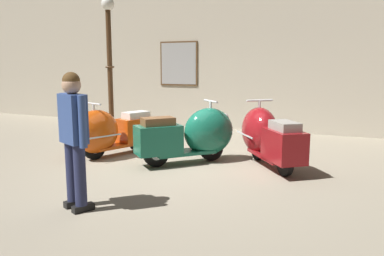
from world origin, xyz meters
name	(u,v)px	position (x,y,z in m)	size (l,w,h in m)	color
ground_plane	(179,167)	(0.00, 0.00, 0.00)	(60.00, 60.00, 0.00)	gray
showroom_back_wall	(247,52)	(-0.01, 4.15, 1.99)	(18.00, 0.24, 3.98)	#BCB29E
scooter_0	(109,132)	(-1.50, 0.19, 0.46)	(1.05, 1.71, 1.01)	black
scooter_1	(194,135)	(0.09, 0.39, 0.49)	(1.55, 1.62, 1.07)	black
scooter_2	(266,136)	(1.26, 0.75, 0.49)	(1.45, 1.71, 1.08)	black
lamppost	(110,66)	(-2.28, 1.39, 1.64)	(0.28, 0.28, 3.06)	#472D19
visitor_0	(74,132)	(-0.32, -2.15, 0.92)	(0.50, 0.36, 1.59)	black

